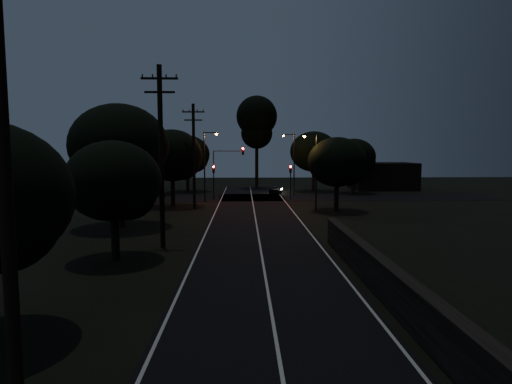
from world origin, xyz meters
name	(u,v)px	position (x,y,z in m)	size (l,w,h in m)	color
ground	(281,371)	(0.00, 0.00, 0.00)	(160.00, 160.00, 0.00)	black
road_surface	(254,210)	(0.00, 31.12, 0.01)	(60.00, 70.00, 0.03)	black
retaining_wall	(497,306)	(7.74, 3.00, 0.62)	(6.93, 26.00, 1.60)	black
utility_pole_near	(2,138)	(-6.00, -2.00, 6.25)	(2.20, 0.30, 12.00)	black
utility_pole_mid	(161,154)	(-6.00, 15.00, 5.74)	(2.20, 0.30, 11.00)	black
utility_pole_far	(194,155)	(-6.00, 32.00, 5.48)	(2.20, 0.30, 10.50)	black
tree_left_b	(116,183)	(-7.82, 11.90, 4.21)	(5.11, 5.11, 6.49)	black
tree_left_c	(122,148)	(-10.23, 21.85, 6.12)	(7.49, 7.49, 9.46)	black
tree_left_d	(174,157)	(-8.27, 33.87, 5.24)	(6.37, 6.37, 8.08)	black
tree_far_nw	(189,155)	(-8.78, 49.87, 5.16)	(6.30, 6.30, 7.98)	black
tree_far_w	(147,150)	(-13.75, 45.85, 5.97)	(7.20, 7.20, 9.18)	black
tree_far_ne	(316,153)	(9.24, 49.86, 5.55)	(6.78, 6.78, 8.57)	black
tree_far_e	(355,158)	(14.21, 46.88, 4.84)	(5.89, 5.89, 7.47)	black
tree_right_a	(339,163)	(8.20, 29.89, 4.66)	(5.66, 5.66, 7.19)	black
tall_pine	(257,122)	(1.00, 55.00, 10.20)	(6.23, 6.23, 14.15)	black
building_left	(114,175)	(-20.00, 52.00, 2.20)	(10.00, 8.00, 4.40)	black
building_right	(382,176)	(20.00, 53.00, 2.00)	(9.00, 7.00, 4.00)	black
signal_left	(214,176)	(-4.60, 39.99, 2.84)	(0.28, 0.35, 4.10)	black
signal_right	(290,176)	(4.60, 39.99, 2.84)	(0.28, 0.35, 4.10)	black
signal_mast	(228,163)	(-2.91, 39.99, 4.34)	(3.70, 0.35, 6.25)	black
streetlight_a	(206,161)	(-5.31, 38.00, 4.64)	(1.66, 0.26, 8.00)	black
streetlight_b	(293,160)	(5.31, 44.00, 4.64)	(1.66, 0.26, 8.00)	black
streetlight_c	(315,167)	(5.83, 30.00, 4.35)	(1.46, 0.26, 7.50)	black
car	(275,190)	(3.20, 45.65, 0.56)	(1.32, 3.29, 1.12)	black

